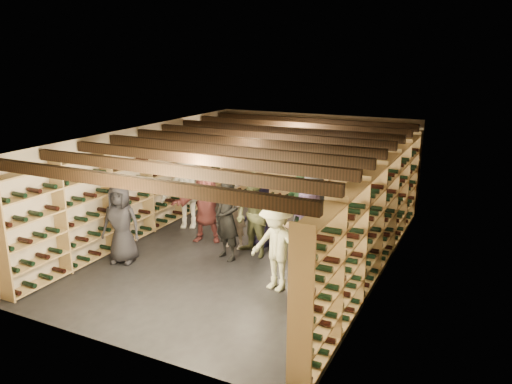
{
  "coord_description": "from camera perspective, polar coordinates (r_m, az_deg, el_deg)",
  "views": [
    {
      "loc": [
        4.4,
        -8.65,
        3.96
      ],
      "look_at": [
        0.06,
        0.2,
        1.21
      ],
      "focal_mm": 35.0,
      "sensor_mm": 36.0,
      "label": 1
    }
  ],
  "objects": [
    {
      "name": "person_6",
      "position": [
        10.49,
        0.48,
        -2.14
      ],
      "size": [
        0.86,
        0.69,
        1.53
      ],
      "primitive_type": "imported",
      "rotation": [
        0.0,
        0.0,
        -0.31
      ],
      "color": "#211C3F",
      "rests_on": "ground"
    },
    {
      "name": "ceiling",
      "position": [
        9.83,
        -0.82,
        6.46
      ],
      "size": [
        5.5,
        8.0,
        0.01
      ],
      "primitive_type": "cube",
      "color": "beige",
      "rests_on": "walls"
    },
    {
      "name": "person_8",
      "position": [
        10.63,
        11.58,
        -2.05
      ],
      "size": [
        0.91,
        0.8,
        1.59
      ],
      "primitive_type": "imported",
      "rotation": [
        0.0,
        0.0,
        -0.29
      ],
      "color": "#431D14",
      "rests_on": "ground"
    },
    {
      "name": "ceiling_joists",
      "position": [
        9.85,
        -0.82,
        5.66
      ],
      "size": [
        5.4,
        7.12,
        0.18
      ],
      "color": "black",
      "rests_on": "ground"
    },
    {
      "name": "person_12",
      "position": [
        10.1,
        6.5,
        -2.44
      ],
      "size": [
        0.84,
        0.55,
        1.7
      ],
      "primitive_type": "imported",
      "rotation": [
        0.0,
        0.0,
        -0.01
      ],
      "color": "#36363B",
      "rests_on": "ground"
    },
    {
      "name": "person_1",
      "position": [
        9.78,
        -3.33,
        -2.98
      ],
      "size": [
        0.73,
        0.61,
        1.7
      ],
      "primitive_type": "imported",
      "rotation": [
        0.0,
        0.0,
        -0.39
      ],
      "color": "black",
      "rests_on": "ground"
    },
    {
      "name": "wine_rack_right",
      "position": [
        9.3,
        13.5,
        -2.93
      ],
      "size": [
        0.32,
        7.5,
        2.15
      ],
      "color": "#9D794C",
      "rests_on": "ground"
    },
    {
      "name": "crate_loose",
      "position": [
        11.42,
        3.98,
        -4.27
      ],
      "size": [
        0.59,
        0.51,
        0.17
      ],
      "primitive_type": "cube",
      "rotation": [
        0.0,
        0.0,
        -0.43
      ],
      "color": "tan",
      "rests_on": "ground"
    },
    {
      "name": "crate_stack_right",
      "position": [
        11.81,
        8.13,
        -2.85
      ],
      "size": [
        0.55,
        0.41,
        0.51
      ],
      "rotation": [
        0.0,
        0.0,
        0.17
      ],
      "color": "tan",
      "rests_on": "ground"
    },
    {
      "name": "person_0",
      "position": [
        9.98,
        -15.17,
        -3.52
      ],
      "size": [
        0.87,
        0.68,
        1.57
      ],
      "primitive_type": "imported",
      "rotation": [
        0.0,
        0.0,
        0.27
      ],
      "color": "black",
      "rests_on": "ground"
    },
    {
      "name": "walls",
      "position": [
        10.09,
        -0.79,
        -0.28
      ],
      "size": [
        5.52,
        8.02,
        2.4
      ],
      "color": "#BCAA92",
      "rests_on": "ground"
    },
    {
      "name": "person_11",
      "position": [
        9.6,
        5.97,
        -3.71
      ],
      "size": [
        1.54,
        0.69,
        1.6
      ],
      "primitive_type": "imported",
      "rotation": [
        0.0,
        0.0,
        -0.15
      ],
      "color": "#644C7C",
      "rests_on": "ground"
    },
    {
      "name": "ground",
      "position": [
        10.48,
        -0.77,
        -6.61
      ],
      "size": [
        8.0,
        8.0,
        0.0
      ],
      "primitive_type": "plane",
      "color": "black",
      "rests_on": "ground"
    },
    {
      "name": "wine_rack_left",
      "position": [
        11.47,
        -12.31,
        0.67
      ],
      "size": [
        0.32,
        7.5,
        2.15
      ],
      "color": "#9D794C",
      "rests_on": "ground"
    },
    {
      "name": "crate_stack_left",
      "position": [
        12.02,
        6.01,
        -2.02
      ],
      "size": [
        0.58,
        0.48,
        0.68
      ],
      "rotation": [
        0.0,
        0.0,
        0.34
      ],
      "color": "tan",
      "rests_on": "ground"
    },
    {
      "name": "person_7",
      "position": [
        10.36,
        -2.46,
        -2.29
      ],
      "size": [
        0.58,
        0.38,
        1.56
      ],
      "primitive_type": "imported",
      "rotation": [
        0.0,
        0.0,
        -0.02
      ],
      "color": "gray",
      "rests_on": "ground"
    },
    {
      "name": "person_2",
      "position": [
        9.91,
        -0.24,
        -2.66
      ],
      "size": [
        1.01,
        0.9,
        1.71
      ],
      "primitive_type": "imported",
      "rotation": [
        0.0,
        0.0,
        -0.37
      ],
      "color": "#505332",
      "rests_on": "ground"
    },
    {
      "name": "person_4",
      "position": [
        8.79,
        8.86,
        -5.78
      ],
      "size": [
        0.94,
        0.45,
        1.57
      ],
      "primitive_type": "imported",
      "rotation": [
        0.0,
        0.0,
        0.07
      ],
      "color": "#138371",
      "rests_on": "ground"
    },
    {
      "name": "person_10",
      "position": [
        10.68,
        5.13,
        -1.81
      ],
      "size": [
        0.98,
        0.62,
        1.55
      ],
      "primitive_type": "imported",
      "rotation": [
        0.0,
        0.0,
        -0.29
      ],
      "color": "#224426",
      "rests_on": "ground"
    },
    {
      "name": "wine_rack_back",
      "position": [
        13.54,
        6.57,
        3.2
      ],
      "size": [
        4.7,
        0.3,
        2.15
      ],
      "color": "#9D794C",
      "rests_on": "ground"
    },
    {
      "name": "person_3",
      "position": [
        8.53,
        2.31,
        -6.25
      ],
      "size": [
        1.13,
        0.82,
        1.57
      ],
      "primitive_type": "imported",
      "rotation": [
        0.0,
        0.0,
        -0.25
      ],
      "color": "beige",
      "rests_on": "ground"
    },
    {
      "name": "person_5",
      "position": [
        10.76,
        -5.72,
        -1.56
      ],
      "size": [
        1.55,
        0.92,
        1.6
      ],
      "primitive_type": "imported",
      "rotation": [
        0.0,
        0.0,
        0.32
      ],
      "color": "brown",
      "rests_on": "ground"
    },
    {
      "name": "person_9",
      "position": [
        11.6,
        -7.89,
        0.38
      ],
      "size": [
        1.39,
        1.09,
        1.88
      ],
      "primitive_type": "imported",
      "rotation": [
        0.0,
        0.0,
        0.37
      ],
      "color": "#B6B3A6",
      "rests_on": "ground"
    }
  ]
}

